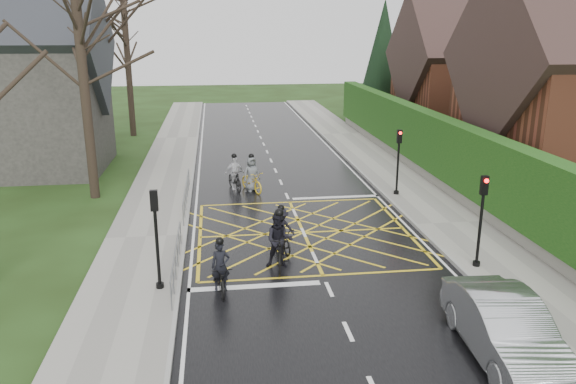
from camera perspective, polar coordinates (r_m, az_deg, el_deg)
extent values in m
plane|color=black|center=(21.95, 1.58, -4.15)|extent=(120.00, 120.00, 0.00)
cube|color=black|center=(21.95, 1.58, -4.14)|extent=(9.00, 80.00, 0.01)
cube|color=gray|center=(23.58, 16.16, -3.15)|extent=(3.00, 80.00, 0.15)
cube|color=gray|center=(21.85, -14.20, -4.56)|extent=(3.00, 80.00, 0.15)
cube|color=slate|center=(29.45, 14.77, 1.37)|extent=(0.50, 38.00, 0.70)
cube|color=#133D10|center=(29.06, 15.02, 4.70)|extent=(0.90, 38.00, 2.80)
cube|color=brown|center=(42.59, 17.85, 9.25)|extent=(9.00, 8.00, 6.00)
cube|color=#32211E|center=(42.37, 18.19, 13.14)|extent=(9.80, 8.80, 8.80)
cube|color=brown|center=(43.56, 21.85, 16.30)|extent=(0.70, 0.70, 1.60)
cylinder|color=black|center=(48.90, 9.35, 7.79)|extent=(0.50, 0.50, 1.20)
cone|color=black|center=(48.46, 9.60, 12.94)|extent=(4.60, 4.60, 10.00)
cube|color=#2D2B28|center=(34.14, -25.09, 7.78)|extent=(8.00, 7.00, 7.00)
cube|color=#26282D|center=(33.89, -25.80, 13.45)|extent=(8.80, 7.80, 7.80)
cylinder|color=black|center=(27.01, -20.06, 10.74)|extent=(0.44, 0.44, 11.00)
cylinder|color=black|center=(34.99, -19.04, 12.72)|extent=(0.44, 0.44, 12.00)
cylinder|color=black|center=(42.81, -15.92, 12.13)|extent=(0.44, 0.44, 10.00)
cylinder|color=slate|center=(18.13, -11.34, -5.62)|extent=(0.05, 5.00, 0.05)
cylinder|color=slate|center=(18.30, -11.26, -6.93)|extent=(0.04, 5.00, 0.04)
cylinder|color=slate|center=(16.06, -11.78, -10.59)|extent=(0.04, 0.04, 1.00)
cylinder|color=slate|center=(20.64, -10.85, -4.33)|extent=(0.04, 0.04, 1.00)
cylinder|color=slate|center=(25.24, -10.33, 0.71)|extent=(0.05, 6.00, 0.05)
cylinder|color=slate|center=(25.36, -10.28, -0.27)|extent=(0.04, 6.00, 0.04)
cylinder|color=slate|center=(22.52, -10.59, -2.55)|extent=(0.04, 0.04, 1.00)
cylinder|color=slate|center=(28.26, -10.02, 1.36)|extent=(0.04, 0.04, 1.00)
cylinder|color=black|center=(26.62, 11.09, 2.60)|extent=(0.10, 0.10, 3.00)
cylinder|color=black|center=(26.97, 10.93, -0.19)|extent=(0.24, 0.24, 0.30)
cube|color=black|center=(26.33, 11.25, 5.56)|extent=(0.22, 0.16, 0.62)
sphere|color=#FF0C0C|center=(26.19, 11.36, 5.90)|extent=(0.14, 0.14, 0.14)
cylinder|color=black|center=(19.18, 18.93, -3.39)|extent=(0.10, 0.10, 3.00)
cylinder|color=black|center=(19.65, 18.57, -7.10)|extent=(0.24, 0.24, 0.30)
cube|color=black|center=(18.77, 19.32, 0.64)|extent=(0.22, 0.16, 0.62)
sphere|color=#FF0C0C|center=(18.62, 19.53, 1.07)|extent=(0.14, 0.14, 0.14)
cylinder|color=black|center=(17.06, -13.15, -5.35)|extent=(0.10, 0.10, 3.00)
cylinder|color=black|center=(17.60, -12.86, -9.44)|extent=(0.24, 0.24, 0.30)
cube|color=black|center=(16.61, -13.46, -0.86)|extent=(0.22, 0.16, 0.62)
sphere|color=#FF0C0C|center=(16.67, -13.46, -0.14)|extent=(0.14, 0.14, 0.14)
imported|color=black|center=(17.20, -6.83, -8.60)|extent=(0.77, 1.81, 0.92)
imported|color=black|center=(17.16, -6.87, -7.48)|extent=(0.60, 0.43, 1.57)
sphere|color=black|center=(16.86, -6.96, -4.98)|extent=(0.25, 0.25, 0.25)
imported|color=black|center=(18.60, -0.85, -5.99)|extent=(0.81, 2.10, 1.23)
imported|color=black|center=(18.58, -0.89, -4.95)|extent=(0.99, 0.81, 1.88)
sphere|color=black|center=(18.25, -0.90, -2.14)|extent=(0.29, 0.29, 0.29)
imported|color=black|center=(20.13, -0.67, -4.71)|extent=(1.01, 1.82, 0.91)
imported|color=black|center=(20.11, -0.71, -3.77)|extent=(1.11, 0.80, 1.54)
sphere|color=black|center=(19.85, -0.72, -1.62)|extent=(0.24, 0.24, 0.24)
imported|color=black|center=(27.63, -5.43, 1.30)|extent=(1.02, 1.89, 1.09)
imported|color=silver|center=(27.66, -5.45, 1.93)|extent=(1.06, 0.68, 1.67)
sphere|color=black|center=(27.46, -5.50, 3.66)|extent=(0.26, 0.26, 0.26)
imported|color=gold|center=(27.34, -3.70, 1.08)|extent=(1.41, 2.03, 1.01)
imported|color=#595D61|center=(27.34, -3.72, 1.85)|extent=(0.99, 0.85, 1.72)
sphere|color=black|center=(27.14, -3.76, 3.65)|extent=(0.27, 0.27, 0.27)
imported|color=#A6A9AD|center=(14.73, 21.21, -12.85)|extent=(1.93, 4.78, 1.54)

